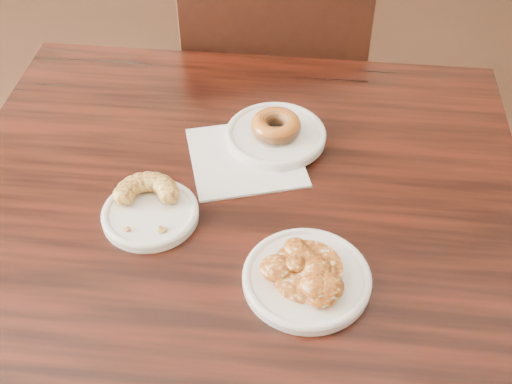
{
  "coord_description": "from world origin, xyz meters",
  "views": [
    {
      "loc": [
        -0.03,
        -0.67,
        1.45
      ],
      "look_at": [
        -0.0,
        -0.0,
        0.8
      ],
      "focal_mm": 45.0,
      "sensor_mm": 36.0,
      "label": 1
    }
  ],
  "objects_px": {
    "chair_far": "(259,94)",
    "glazed_donut": "(276,126)",
    "apple_fritter": "(307,269)",
    "cafe_table": "(237,354)",
    "cruller_fragment": "(149,204)"
  },
  "relations": [
    {
      "from": "chair_far",
      "to": "glazed_donut",
      "type": "relative_size",
      "value": 10.76
    },
    {
      "from": "chair_far",
      "to": "apple_fritter",
      "type": "height_order",
      "value": "chair_far"
    },
    {
      "from": "cafe_table",
      "to": "glazed_donut",
      "type": "xyz_separation_m",
      "value": [
        0.08,
        0.18,
        0.41
      ]
    },
    {
      "from": "chair_far",
      "to": "cruller_fragment",
      "type": "height_order",
      "value": "chair_far"
    },
    {
      "from": "chair_far",
      "to": "apple_fritter",
      "type": "distance_m",
      "value": 0.91
    },
    {
      "from": "apple_fritter",
      "to": "cruller_fragment",
      "type": "xyz_separation_m",
      "value": [
        -0.22,
        0.13,
        -0.0
      ]
    },
    {
      "from": "cruller_fragment",
      "to": "apple_fritter",
      "type": "bearing_deg",
      "value": -30.45
    },
    {
      "from": "glazed_donut",
      "to": "cruller_fragment",
      "type": "bearing_deg",
      "value": -139.08
    },
    {
      "from": "cafe_table",
      "to": "cruller_fragment",
      "type": "bearing_deg",
      "value": -175.9
    },
    {
      "from": "cafe_table",
      "to": "glazed_donut",
      "type": "distance_m",
      "value": 0.45
    },
    {
      "from": "cafe_table",
      "to": "chair_far",
      "type": "relative_size",
      "value": 1.0
    },
    {
      "from": "chair_far",
      "to": "cafe_table",
      "type": "bearing_deg",
      "value": 74.84
    },
    {
      "from": "cafe_table",
      "to": "cruller_fragment",
      "type": "relative_size",
      "value": 8.0
    },
    {
      "from": "cruller_fragment",
      "to": "glazed_donut",
      "type": "bearing_deg",
      "value": 40.92
    },
    {
      "from": "cafe_table",
      "to": "apple_fritter",
      "type": "xyz_separation_m",
      "value": [
        0.1,
        -0.12,
        0.4
      ]
    }
  ]
}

